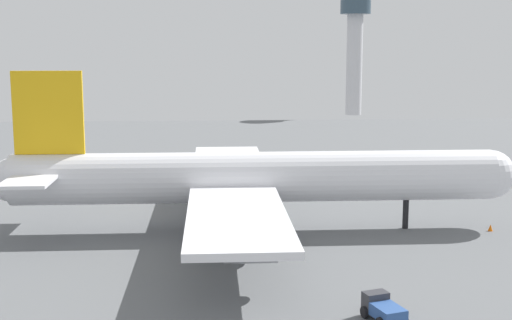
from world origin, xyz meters
TOP-DOWN VIEW (x-y plane):
  - ground_plane at (0.00, 0.00)m, footprint 244.46×244.46m
  - cargo_airplane at (-0.35, 0.00)m, footprint 61.11×56.48m
  - baggage_tug at (8.29, -27.75)m, footprint 3.30×4.31m
  - safety_cone_nose at (27.50, -1.86)m, footprint 0.56×0.56m
  - control_tower at (39.43, 137.03)m, footprint 9.34×9.34m

SIDE VIEW (x-z plane):
  - ground_plane at x=0.00m, z-range 0.00..0.00m
  - safety_cone_nose at x=27.50m, z-range 0.00..0.80m
  - baggage_tug at x=8.29m, z-range 0.02..2.00m
  - cargo_airplane at x=-0.35m, z-range -3.05..15.71m
  - control_tower at x=39.43m, z-range 3.65..38.85m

